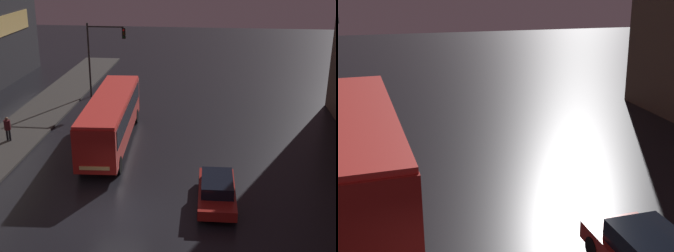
# 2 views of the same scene
# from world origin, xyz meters

# --- Properties ---
(bus_near) EXTENTS (3.00, 11.37, 3.22)m
(bus_near) POSITION_xyz_m (-2.16, 8.62, 1.99)
(bus_near) COLOR #AD1E19
(bus_near) RESTS_ON ground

